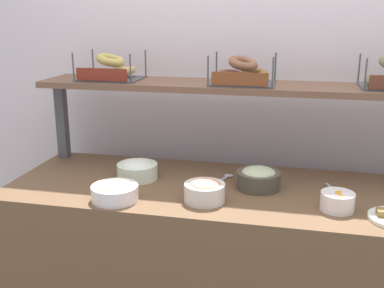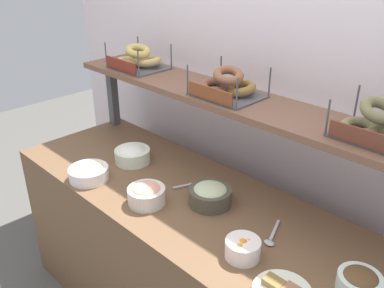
# 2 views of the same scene
# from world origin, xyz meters

# --- Properties ---
(back_wall) EXTENTS (3.25, 0.06, 2.40)m
(back_wall) POSITION_xyz_m (0.00, 0.55, 1.20)
(back_wall) COLOR white
(back_wall) RESTS_ON ground_plane
(deli_counter) EXTENTS (2.05, 0.70, 0.85)m
(deli_counter) POSITION_xyz_m (0.00, 0.00, 0.42)
(deli_counter) COLOR brown
(deli_counter) RESTS_ON ground_plane
(shelf_riser_left) EXTENTS (0.05, 0.05, 0.40)m
(shelf_riser_left) POSITION_xyz_m (-0.96, 0.27, 1.05)
(shelf_riser_left) COLOR #4C4C51
(shelf_riser_left) RESTS_ON deli_counter
(upper_shelf) EXTENTS (2.01, 0.32, 0.03)m
(upper_shelf) POSITION_xyz_m (0.00, 0.27, 1.26)
(upper_shelf) COLOR brown
(upper_shelf) RESTS_ON shelf_riser_left
(bowl_chocolate_spread) EXTENTS (0.15, 0.15, 0.08)m
(bowl_chocolate_spread) POSITION_xyz_m (0.81, 0.00, 0.89)
(bowl_chocolate_spread) COLOR white
(bowl_chocolate_spread) RESTS_ON deli_counter
(bowl_egg_salad) EXTENTS (0.20, 0.20, 0.08)m
(bowl_egg_salad) POSITION_xyz_m (-0.47, -0.24, 0.89)
(bowl_egg_salad) COLOR white
(bowl_egg_salad) RESTS_ON deli_counter
(bowl_cream_cheese) EXTENTS (0.19, 0.19, 0.09)m
(bowl_cream_cheese) POSITION_xyz_m (-0.46, 0.03, 0.90)
(bowl_cream_cheese) COLOR white
(bowl_cream_cheese) RESTS_ON deli_counter
(bowl_tuna_salad) EXTENTS (0.19, 0.19, 0.10)m
(bowl_tuna_salad) POSITION_xyz_m (0.10, 0.03, 0.90)
(bowl_tuna_salad) COLOR #4B4639
(bowl_tuna_salad) RESTS_ON deli_counter
(bowl_lox_spread) EXTENTS (0.17, 0.17, 0.10)m
(bowl_lox_spread) POSITION_xyz_m (-0.10, -0.17, 0.90)
(bowl_lox_spread) COLOR silver
(bowl_lox_spread) RESTS_ON deli_counter
(bowl_fruit_salad) EXTENTS (0.13, 0.13, 0.08)m
(bowl_fruit_salad) POSITION_xyz_m (0.43, -0.14, 0.89)
(bowl_fruit_salad) COLOR white
(bowl_fruit_salad) RESTS_ON deli_counter
(serving_spoon_near_plate) EXTENTS (0.08, 0.17, 0.01)m
(serving_spoon_near_plate) POSITION_xyz_m (0.44, 0.02, 0.86)
(serving_spoon_near_plate) COLOR #B7B7BC
(serving_spoon_near_plate) RESTS_ON deli_counter
(serving_spoon_by_edge) EXTENTS (0.09, 0.17, 0.01)m
(serving_spoon_by_edge) POSITION_xyz_m (-0.06, 0.10, 0.86)
(serving_spoon_by_edge) COLOR #B7B7BC
(serving_spoon_by_edge) RESTS_ON deli_counter
(bagel_basket_sesame) EXTENTS (0.30, 0.24, 0.14)m
(bagel_basket_sesame) POSITION_xyz_m (-0.67, 0.26, 1.33)
(bagel_basket_sesame) COLOR #4C4C51
(bagel_basket_sesame) RESTS_ON upper_shelf
(bagel_basket_cinnamon_raisin) EXTENTS (0.30, 0.26, 0.14)m
(bagel_basket_cinnamon_raisin) POSITION_xyz_m (-0.01, 0.25, 1.33)
(bagel_basket_cinnamon_raisin) COLOR #4C4C51
(bagel_basket_cinnamon_raisin) RESTS_ON upper_shelf
(bagel_basket_poppy) EXTENTS (0.28, 0.24, 0.14)m
(bagel_basket_poppy) POSITION_xyz_m (0.66, 0.28, 1.33)
(bagel_basket_poppy) COLOR #4C4C51
(bagel_basket_poppy) RESTS_ON upper_shelf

